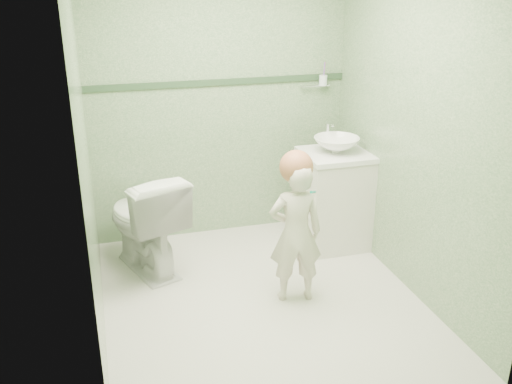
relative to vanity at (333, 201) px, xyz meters
name	(u,v)px	position (x,y,z in m)	size (l,w,h in m)	color
ground	(262,300)	(-0.84, -0.70, -0.40)	(2.50, 2.50, 0.00)	beige
room_shell	(262,140)	(-0.84, -0.70, 0.80)	(2.50, 2.54, 2.40)	#688F65
trim_stripe	(220,82)	(-0.84, 0.54, 0.95)	(2.20, 0.02, 0.05)	#2C462D
vanity	(333,201)	(0.00, 0.00, 0.00)	(0.52, 0.50, 0.80)	silver
counter	(336,155)	(0.00, 0.00, 0.41)	(0.54, 0.52, 0.04)	white
basin	(337,145)	(0.00, 0.00, 0.49)	(0.37, 0.37, 0.13)	white
faucet	(328,129)	(0.00, 0.19, 0.57)	(0.03, 0.13, 0.18)	silver
cup_holder	(322,80)	(0.05, 0.48, 0.93)	(0.26, 0.07, 0.21)	silver
toilet	(144,221)	(-1.58, 0.00, 0.01)	(0.46, 0.80, 0.82)	white
toddler	(296,233)	(-0.60, -0.73, 0.11)	(0.37, 0.25, 1.03)	beige
hair_cap	(296,167)	(-0.60, -0.71, 0.59)	(0.23, 0.23, 0.23)	#A96443
teal_toothbrush	(312,191)	(-0.55, -0.86, 0.47)	(0.11, 0.14, 0.08)	#088C75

